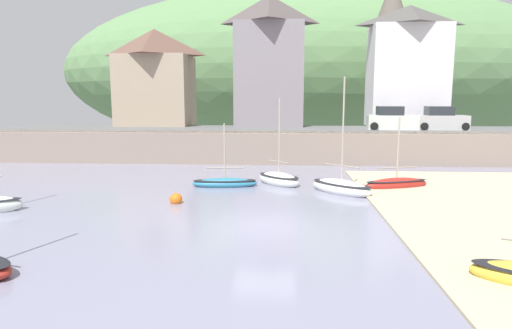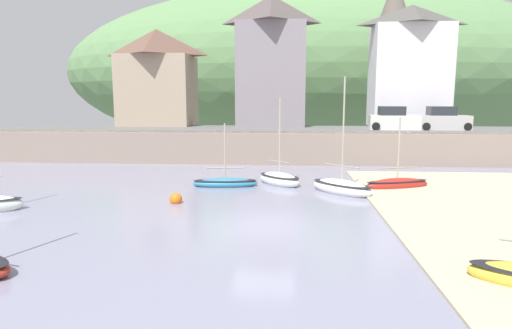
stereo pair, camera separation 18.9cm
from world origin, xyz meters
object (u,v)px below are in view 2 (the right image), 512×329
Objects in this scene: waterfront_building_left at (158,77)px; dinghy_open_wooden at (397,184)px; fishing_boat_green at (225,182)px; parked_car_by_wall at (443,120)px; mooring_buoy at (176,199)px; sailboat_nearest_shore at (279,179)px; sailboat_white_hull at (342,187)px; church_with_spire at (393,49)px; waterfront_building_centre at (271,61)px; waterfront_building_right at (410,66)px; parked_car_near_slipway at (394,120)px.

dinghy_open_wooden is (18.72, -17.52, -6.76)m from waterfront_building_left.
fishing_boat_green is 0.94× the size of parked_car_by_wall.
mooring_buoy is (-18.38, -17.16, -3.02)m from parked_car_by_wall.
fishing_boat_green is at bearing 161.00° from dinghy_open_wooden.
dinghy_open_wooden is at bearing 37.10° from sailboat_nearest_shore.
sailboat_nearest_shore is 4.02m from sailboat_white_hull.
waterfront_building_centre is at bearing -161.66° from church_with_spire.
waterfront_building_centre is at bearing 95.48° from dinghy_open_wooden.
parked_car_by_wall is at bearing -68.42° from waterfront_building_right.
church_with_spire reaches higher than waterfront_building_right.
sailboat_nearest_shore is 1.26× the size of parked_car_near_slipway.
waterfront_building_right is (23.71, 0.00, 0.93)m from waterfront_building_left.
waterfront_building_right is 4.50m from church_with_spire.
waterfront_building_right is 2.66× the size of parked_car_by_wall.
waterfront_building_centre is at bearing 138.50° from sailboat_nearest_shore.
dinghy_open_wooden is (9.77, -0.09, 0.06)m from fishing_boat_green.
parked_car_near_slipway is at bearing 110.15° from sailboat_white_hull.
parked_car_by_wall is (2.48, -8.50, -6.69)m from church_with_spire.
mooring_buoy is (-14.32, -17.16, -3.02)m from parked_car_near_slipway.
parked_car_near_slipway is at bearing -23.22° from waterfront_building_centre.
sailboat_white_hull reaches higher than sailboat_nearest_shore.
waterfront_building_centre is 0.82× the size of church_with_spire.
church_with_spire is at bearing 99.98° from waterfront_building_right.
waterfront_building_centre reaches higher than sailboat_white_hull.
parked_car_near_slipway is (10.49, -4.50, -5.29)m from waterfront_building_centre.
sailboat_nearest_shore is at bearing -86.10° from waterfront_building_centre.
waterfront_building_left is 25.26m from sailboat_white_hull.
sailboat_white_hull is at bearing -176.89° from dinghy_open_wooden.
waterfront_building_left reaches higher than sailboat_nearest_shore.
dinghy_open_wooden is at bearing -6.60° from fishing_boat_green.
sailboat_white_hull is at bearing -113.66° from waterfront_building_right.
mooring_buoy is (-15.90, -25.66, -9.71)m from church_with_spire.
church_with_spire reaches higher than sailboat_white_hull.
parked_car_near_slipway reaches higher than mooring_buoy.
parked_car_by_wall is at bearing -17.19° from waterfront_building_centre.
fishing_boat_green is 6.27× the size of mooring_buoy.
sailboat_white_hull is at bearing 18.86° from mooring_buoy.
parked_car_near_slipway reaches higher than dinghy_open_wooden.
waterfront_building_right is (12.77, 0.00, -0.53)m from waterfront_building_centre.
waterfront_building_right is at bearing 52.53° from mooring_buoy.
waterfront_building_centre is 23.52m from mooring_buoy.
waterfront_building_right is 1.71× the size of sailboat_white_hull.
church_with_spire reaches higher than waterfront_building_left.
dinghy_open_wooden is 12.33m from mooring_buoy.
waterfront_building_right is 0.75× the size of church_with_spire.
parked_car_near_slipway is at bearing -100.51° from church_with_spire.
mooring_buoy is at bearing -178.83° from dinghy_open_wooden.
waterfront_building_centre is 12.79m from church_with_spire.
dinghy_open_wooden is at bearing -43.11° from waterfront_building_left.
sailboat_nearest_shore is 7.06m from mooring_buoy.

